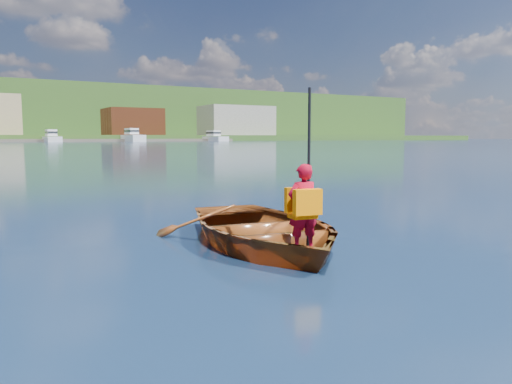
% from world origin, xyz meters
% --- Properties ---
extents(ground, '(600.00, 600.00, 0.00)m').
position_xyz_m(ground, '(0.00, 0.00, 0.00)').
color(ground, '#122949').
rests_on(ground, ground).
extents(rowboat, '(3.00, 3.85, 0.73)m').
position_xyz_m(rowboat, '(0.33, -0.25, 0.22)').
color(rowboat, '#65320A').
rests_on(rowboat, ground).
extents(child_paddler, '(0.41, 0.38, 1.93)m').
position_xyz_m(child_paddler, '(0.36, -1.16, 0.64)').
color(child_paddler, '#A0051C').
rests_on(child_paddler, ground).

